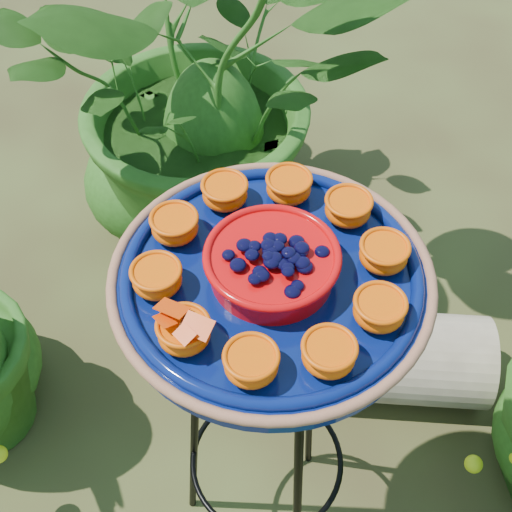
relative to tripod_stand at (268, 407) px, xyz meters
name	(u,v)px	position (x,y,z in m)	size (l,w,h in m)	color
ground_plane	(256,442)	(-0.13, 0.12, -0.50)	(20.00, 20.00, 0.00)	#322416
tripod_stand	(268,407)	(0.00, 0.00, 0.00)	(0.31, 0.33, 0.83)	black
feeder_dish	(272,276)	(0.00, 0.00, 0.36)	(0.44, 0.44, 0.10)	#061451
driftwood_log	(346,354)	(-0.07, 0.40, -0.39)	(0.23, 0.23, 0.68)	tan
shrub_back_left	(211,77)	(-0.69, 0.63, 0.01)	(0.93, 0.80, 1.03)	#214913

